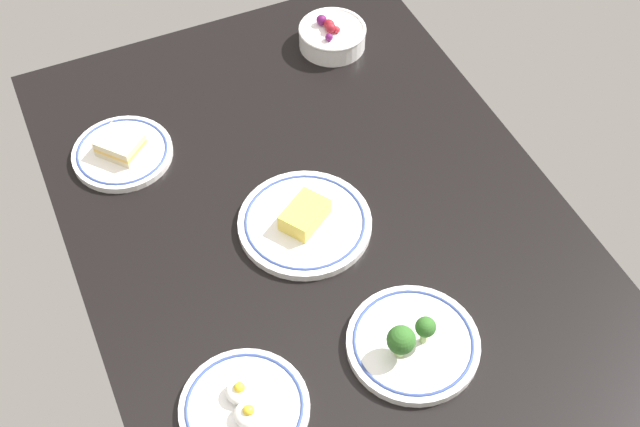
# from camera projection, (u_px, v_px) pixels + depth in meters

# --- Properties ---
(dining_table) EXTENTS (1.17, 0.82, 0.04)m
(dining_table) POSITION_uv_depth(u_px,v_px,m) (320.00, 228.00, 1.46)
(dining_table) COLOR black
(dining_table) RESTS_ON ground
(plate_sandwich) EXTENTS (0.18, 0.18, 0.04)m
(plate_sandwich) POSITION_uv_depth(u_px,v_px,m) (122.00, 151.00, 1.53)
(plate_sandwich) COLOR white
(plate_sandwich) RESTS_ON dining_table
(plate_broccoli) EXTENTS (0.21, 0.21, 0.08)m
(plate_broccoli) POSITION_uv_depth(u_px,v_px,m) (413.00, 342.00, 1.28)
(plate_broccoli) COLOR white
(plate_broccoli) RESTS_ON dining_table
(plate_cheese) EXTENTS (0.23, 0.23, 0.05)m
(plate_cheese) POSITION_uv_depth(u_px,v_px,m) (305.00, 223.00, 1.43)
(plate_cheese) COLOR white
(plate_cheese) RESTS_ON dining_table
(bowl_berries) EXTENTS (0.14, 0.14, 0.06)m
(bowl_berries) POSITION_uv_depth(u_px,v_px,m) (332.00, 36.00, 1.71)
(bowl_berries) COLOR white
(bowl_berries) RESTS_ON dining_table
(plate_eggs) EXTENTS (0.19, 0.19, 0.04)m
(plate_eggs) POSITION_uv_depth(u_px,v_px,m) (244.00, 407.00, 1.22)
(plate_eggs) COLOR white
(plate_eggs) RESTS_ON dining_table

